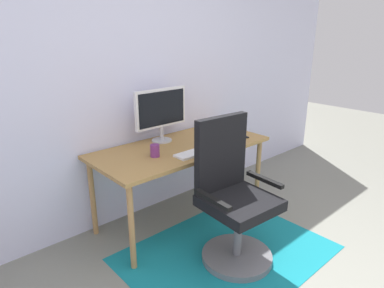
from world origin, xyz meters
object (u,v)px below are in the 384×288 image
object	(u,v)px
keyboard	(199,152)
computer_mouse	(227,142)
desk	(181,152)
coffee_cup	(155,151)
cell_phone	(242,136)
monitor	(161,110)
office_chair	(233,204)

from	to	relation	value
keyboard	computer_mouse	bearing A→B (deg)	-1.87
desk	coffee_cup	distance (m)	0.35
computer_mouse	cell_phone	world-z (taller)	computer_mouse
monitor	computer_mouse	distance (m)	0.64
desk	coffee_cup	xyz separation A→B (m)	(-0.32, -0.06, 0.11)
desk	coffee_cup	size ratio (longest dim) A/B	15.75
monitor	coffee_cup	bearing A→B (deg)	-134.81
monitor	office_chair	xyz separation A→B (m)	(-0.03, -0.89, -0.54)
keyboard	computer_mouse	xyz separation A→B (m)	(0.33, -0.01, 0.01)
computer_mouse	cell_phone	size ratio (longest dim) A/B	0.74
desk	office_chair	world-z (taller)	office_chair
desk	keyboard	size ratio (longest dim) A/B	3.59
keyboard	office_chair	bearing A→B (deg)	-98.71
desk	computer_mouse	world-z (taller)	computer_mouse
desk	office_chair	size ratio (longest dim) A/B	1.44
computer_mouse	office_chair	xyz separation A→B (m)	(-0.40, -0.44, -0.28)
desk	monitor	distance (m)	0.41
keyboard	cell_phone	size ratio (longest dim) A/B	3.07
office_chair	computer_mouse	bearing A→B (deg)	51.66
cell_phone	office_chair	world-z (taller)	office_chair
coffee_cup	keyboard	bearing A→B (deg)	-27.81
desk	monitor	xyz separation A→B (m)	(-0.05, 0.22, 0.34)
desk	computer_mouse	bearing A→B (deg)	-36.83
monitor	keyboard	bearing A→B (deg)	-85.36
desk	cell_phone	distance (m)	0.62
computer_mouse	office_chair	bearing A→B (deg)	-132.47
keyboard	coffee_cup	distance (m)	0.36
coffee_cup	cell_phone	bearing A→B (deg)	-7.00
computer_mouse	office_chair	distance (m)	0.65
computer_mouse	coffee_cup	xyz separation A→B (m)	(-0.64, 0.18, 0.03)
monitor	desk	bearing A→B (deg)	-77.99
desk	monitor	size ratio (longest dim) A/B	2.97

